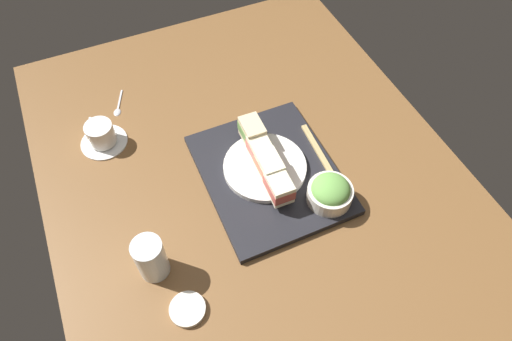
% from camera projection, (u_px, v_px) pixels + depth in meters
% --- Properties ---
extents(ground_plane, '(1.40, 1.00, 0.03)m').
position_uv_depth(ground_plane, '(262.00, 194.00, 1.12)').
color(ground_plane, brown).
extents(serving_tray, '(0.38, 0.31, 0.02)m').
position_uv_depth(serving_tray, '(270.00, 174.00, 1.13)').
color(serving_tray, black).
rests_on(serving_tray, ground_plane).
extents(sandwich_plate, '(0.20, 0.20, 0.01)m').
position_uv_depth(sandwich_plate, '(265.00, 167.00, 1.12)').
color(sandwich_plate, white).
rests_on(sandwich_plate, serving_tray).
extents(sandwich_nearmost, '(0.07, 0.05, 0.05)m').
position_uv_depth(sandwich_nearmost, '(279.00, 187.00, 1.04)').
color(sandwich_nearmost, '#EFE5C1').
rests_on(sandwich_nearmost, sandwich_plate).
extents(sandwich_inner_near, '(0.08, 0.05, 0.06)m').
position_uv_depth(sandwich_inner_near, '(270.00, 167.00, 1.07)').
color(sandwich_inner_near, '#EFE5C1').
rests_on(sandwich_inner_near, sandwich_plate).
extents(sandwich_inner_far, '(0.07, 0.05, 0.05)m').
position_uv_depth(sandwich_inner_far, '(261.00, 150.00, 1.11)').
color(sandwich_inner_far, beige).
rests_on(sandwich_inner_far, sandwich_plate).
extents(sandwich_farmost, '(0.08, 0.05, 0.06)m').
position_uv_depth(sandwich_farmost, '(252.00, 132.00, 1.14)').
color(sandwich_farmost, beige).
rests_on(sandwich_farmost, sandwich_plate).
extents(salad_bowl, '(0.11, 0.11, 0.07)m').
position_uv_depth(salad_bowl, '(330.00, 192.00, 1.05)').
color(salad_bowl, silver).
rests_on(salad_bowl, serving_tray).
extents(chopsticks_pair, '(0.19, 0.02, 0.01)m').
position_uv_depth(chopsticks_pair, '(319.00, 153.00, 1.15)').
color(chopsticks_pair, tan).
rests_on(chopsticks_pair, serving_tray).
extents(coffee_cup, '(0.12, 0.12, 0.07)m').
position_uv_depth(coffee_cup, '(101.00, 135.00, 1.17)').
color(coffee_cup, white).
rests_on(coffee_cup, ground_plane).
extents(drinking_glass, '(0.06, 0.06, 0.11)m').
position_uv_depth(drinking_glass, '(151.00, 258.00, 0.94)').
color(drinking_glass, silver).
rests_on(drinking_glass, ground_plane).
extents(small_sauce_dish, '(0.08, 0.08, 0.01)m').
position_uv_depth(small_sauce_dish, '(188.00, 309.00, 0.93)').
color(small_sauce_dish, silver).
rests_on(small_sauce_dish, ground_plane).
extents(teaspoon, '(0.10, 0.05, 0.01)m').
position_uv_depth(teaspoon, '(118.00, 108.00, 1.26)').
color(teaspoon, silver).
rests_on(teaspoon, ground_plane).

